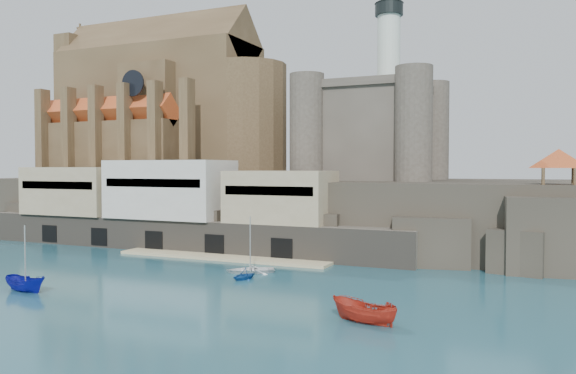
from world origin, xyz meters
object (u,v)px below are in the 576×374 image
Objects in this scene: pavilion at (559,161)px; church at (166,113)px; castle_keep at (373,127)px; boat_2 at (26,291)px.

church is at bearing 166.52° from pavilion.
castle_keep is at bearing 149.82° from pavilion.
castle_keep is (40.21, -0.78, -3.81)m from church.
pavilion is (25.92, -15.08, -5.59)m from castle_keep.
church is 40.39m from castle_keep.
boat_2 is at bearing -114.19° from castle_keep.
castle_keep is 55.35m from boat_2.
church is 56.46m from boat_2.
pavilion is at bearing -30.18° from castle_keep.
castle_keep is 4.58× the size of pavilion.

